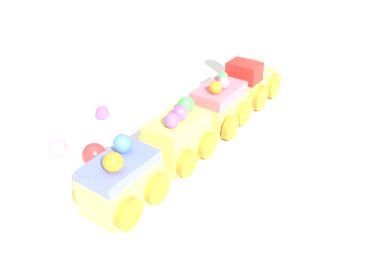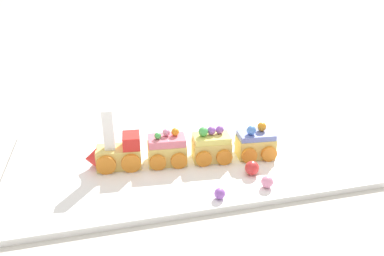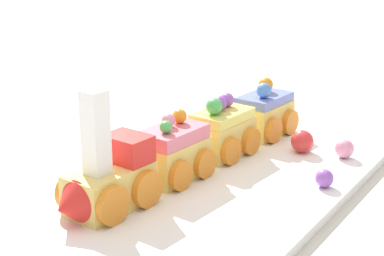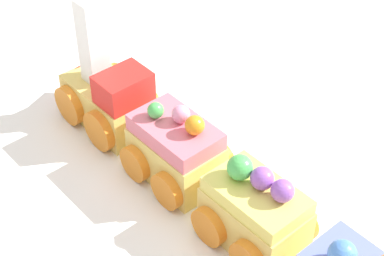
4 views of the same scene
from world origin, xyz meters
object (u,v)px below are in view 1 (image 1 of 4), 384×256
at_px(cake_train_locomotive, 253,79).
at_px(gumball_red, 94,154).
at_px(cake_car_strawberry, 218,107).
at_px(cake_car_lemon, 178,138).
at_px(gumball_pink, 58,148).
at_px(cake_car_blueberry, 122,182).
at_px(gumball_purple, 102,113).

xyz_separation_m(cake_train_locomotive, gumball_red, (-0.26, 0.10, -0.02)).
bearing_deg(cake_car_strawberry, cake_car_lemon, -179.95).
distance_m(cake_train_locomotive, gumball_pink, 0.31).
distance_m(cake_car_blueberry, gumball_red, 0.08).
relative_size(cake_car_blueberry, gumball_red, 2.93).
height_order(cake_train_locomotive, gumball_purple, cake_train_locomotive).
bearing_deg(gumball_red, cake_car_strawberry, -30.00).
xyz_separation_m(cake_train_locomotive, cake_car_blueberry, (-0.30, 0.03, -0.00)).
height_order(cake_car_blueberry, gumball_pink, cake_car_blueberry).
height_order(cake_car_strawberry, cake_car_blueberry, same).
bearing_deg(gumball_purple, cake_car_lemon, -100.81).
distance_m(cake_train_locomotive, cake_car_blueberry, 0.30).
height_order(cake_car_strawberry, gumball_pink, cake_car_strawberry).
bearing_deg(cake_car_blueberry, cake_train_locomotive, 0.00).
bearing_deg(gumball_purple, cake_car_blueberry, -132.52).
bearing_deg(cake_car_blueberry, gumball_purple, 52.56).
bearing_deg(gumball_pink, cake_car_lemon, -62.04).
bearing_deg(cake_car_lemon, gumball_red, 131.74).
distance_m(cake_car_lemon, gumball_pink, 0.15).
distance_m(gumball_pink, gumball_purple, 0.10).
bearing_deg(gumball_red, cake_car_blueberry, -117.10).
distance_m(cake_train_locomotive, cake_car_lemon, 0.20).
xyz_separation_m(cake_car_strawberry, cake_car_blueberry, (-0.19, 0.02, -0.00)).
relative_size(cake_car_strawberry, gumball_red, 2.93).
xyz_separation_m(cake_car_strawberry, gumball_red, (-0.15, 0.09, -0.01)).
distance_m(cake_car_blueberry, gumball_purple, 0.19).
xyz_separation_m(cake_train_locomotive, cake_car_strawberry, (-0.11, 0.01, -0.00)).
distance_m(cake_train_locomotive, gumball_purple, 0.24).
xyz_separation_m(gumball_pink, gumball_purple, (0.10, 0.01, -0.00)).
distance_m(cake_car_strawberry, cake_car_blueberry, 0.19).
distance_m(cake_car_strawberry, gumball_purple, 0.17).
relative_size(cake_car_strawberry, gumball_pink, 3.54).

